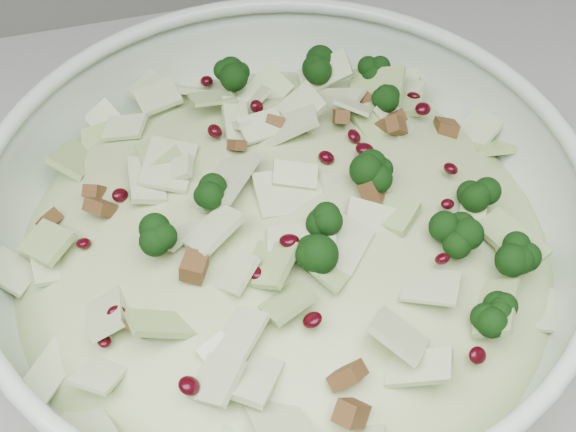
{
  "coord_description": "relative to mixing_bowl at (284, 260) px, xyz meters",
  "views": [
    {
      "loc": [
        0.06,
        1.32,
        1.37
      ],
      "look_at": [
        0.14,
        1.61,
        1.0
      ],
      "focal_mm": 50.0,
      "sensor_mm": 36.0,
      "label": 1
    }
  ],
  "objects": [
    {
      "name": "mixing_bowl",
      "position": [
        0.0,
        0.0,
        0.0
      ],
      "size": [
        0.39,
        0.39,
        0.14
      ],
      "rotation": [
        0.0,
        0.0,
        0.11
      ],
      "color": "silver",
      "rests_on": "counter"
    },
    {
      "name": "salad",
      "position": [
        0.0,
        0.0,
        0.02
      ],
      "size": [
        0.35,
        0.35,
        0.14
      ],
      "rotation": [
        0.0,
        0.0,
        0.06
      ],
      "color": "#B2C284",
      "rests_on": "mixing_bowl"
    }
  ]
}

